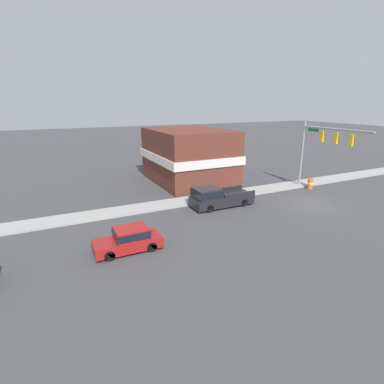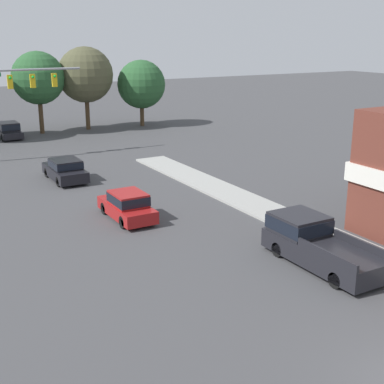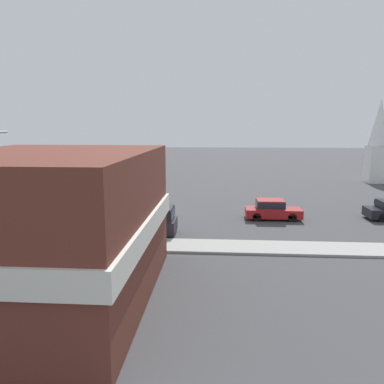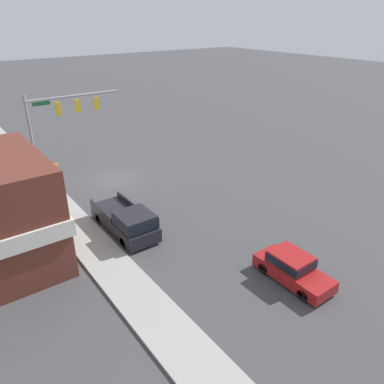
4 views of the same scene
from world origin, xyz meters
TOP-DOWN VIEW (x-y plane):
  - far_signal_assembly at (-3.18, 35.39)m, footprint 8.17×0.49m
  - car_lead at (-1.52, 17.63)m, footprint 1.76×4.24m
  - car_second_ahead at (-2.01, 27.05)m, footprint 1.93×4.51m
  - car_distant at (-2.05, 44.89)m, footprint 1.84×4.69m
  - pickup_truck_parked at (3.23, 8.43)m, footprint 2.14×5.74m
  - backdrop_tree_center at (1.37, 45.84)m, footprint 5.14×5.14m
  - backdrop_tree_right_mid at (6.17, 45.82)m, footprint 5.62×5.62m
  - backdrop_tree_right_far at (12.04, 45.15)m, footprint 5.11×5.11m

SIDE VIEW (x-z plane):
  - car_second_ahead at x=-2.01m, z-range 0.03..1.51m
  - car_lead at x=-1.52m, z-range 0.03..1.55m
  - car_distant at x=-2.05m, z-range 0.03..1.57m
  - pickup_truck_parked at x=3.23m, z-range -0.02..1.86m
  - backdrop_tree_right_far at x=12.04m, z-range 0.92..7.90m
  - backdrop_tree_center at x=1.37m, z-range 1.42..9.44m
  - far_signal_assembly at x=-3.18m, z-range 1.78..9.17m
  - backdrop_tree_right_mid at x=6.17m, z-range 1.37..9.77m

